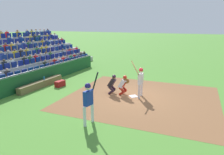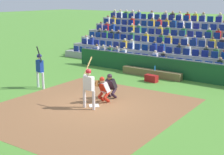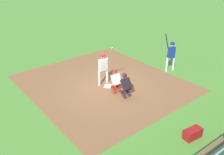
{
  "view_description": "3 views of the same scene",
  "coord_description": "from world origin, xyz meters",
  "views": [
    {
      "loc": [
        11.55,
        3.8,
        4.31
      ],
      "look_at": [
        0.5,
        -1.19,
        1.17
      ],
      "focal_mm": 34.03,
      "sensor_mm": 36.0,
      "label": 1
    },
    {
      "loc": [
        -9.16,
        11.04,
        4.82
      ],
      "look_at": [
        -0.3,
        -0.96,
        1.17
      ],
      "focal_mm": 53.76,
      "sensor_mm": 36.0,
      "label": 2
    },
    {
      "loc": [
        -6.86,
        -9.44,
        6.29
      ],
      "look_at": [
        -0.31,
        -0.75,
        0.93
      ],
      "focal_mm": 39.17,
      "sensor_mm": 36.0,
      "label": 3
    }
  ],
  "objects": [
    {
      "name": "ground_plane",
      "position": [
        0.0,
        0.0,
        0.0
      ],
      "size": [
        160.0,
        160.0,
        0.0
      ],
      "primitive_type": "plane",
      "color": "#508D33"
    },
    {
      "name": "infield_dirt_patch",
      "position": [
        0.0,
        0.5,
        0.0
      ],
      "size": [
        8.02,
        8.83,
        0.01
      ],
      "primitive_type": "cube",
      "rotation": [
        0.0,
        0.0,
        0.04
      ],
      "color": "brown",
      "rests_on": "ground_plane"
    },
    {
      "name": "home_plate_marker",
      "position": [
        0.0,
        0.0,
        0.02
      ],
      "size": [
        0.62,
        0.62,
        0.02
      ],
      "primitive_type": "cube",
      "rotation": [
        0.0,
        0.0,
        0.79
      ],
      "color": "white",
      "rests_on": "infield_dirt_patch"
    },
    {
      "name": "on_deck_batter",
      "position": [
        4.21,
        -0.62,
        1.17
      ],
      "size": [
        0.66,
        0.53,
        2.32
      ],
      "color": "silver",
      "rests_on": "ground_plane"
    },
    {
      "name": "batter_at_plate",
      "position": [
        -0.04,
        0.39,
        1.12
      ],
      "size": [
        0.66,
        0.66,
        2.22
      ],
      "color": "silver",
      "rests_on": "ground_plane"
    },
    {
      "name": "catcher_crouching",
      "position": [
        -0.01,
        -0.65,
        0.71
      ],
      "size": [
        0.48,
        0.71,
        1.26
      ],
      "color": "#AB2012",
      "rests_on": "ground_plane"
    },
    {
      "name": "equipment_duffel_bag",
      "position": [
        0.12,
        -5.34,
        0.2
      ],
      "size": [
        0.78,
        0.43,
        0.4
      ],
      "primitive_type": "cube",
      "rotation": [
        0.0,
        0.0,
        -0.1
      ],
      "color": "maroon",
      "rests_on": "ground_plane"
    },
    {
      "name": "home_plate_umpire",
      "position": [
        0.07,
        -1.36,
        0.69
      ],
      "size": [
        0.48,
        0.52,
        1.26
      ],
      "color": "#2B1926",
      "rests_on": "ground_plane"
    }
  ]
}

